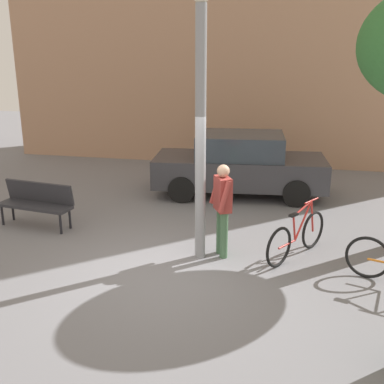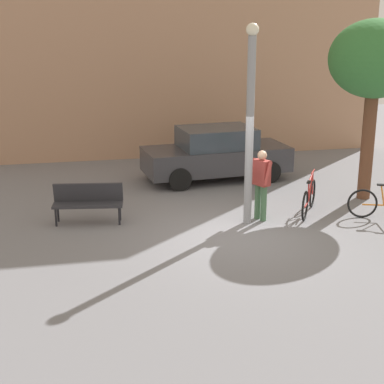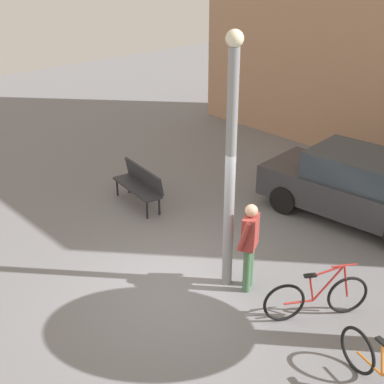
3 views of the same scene
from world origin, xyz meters
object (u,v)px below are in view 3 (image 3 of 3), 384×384
person_by_lamppost (250,241)px  parked_car_charcoal (358,187)px  bicycle_red (317,297)px  lamppost (231,160)px  park_bench (140,183)px

person_by_lamppost → parked_car_charcoal: 3.73m
person_by_lamppost → bicycle_red: size_ratio=1.07×
lamppost → person_by_lamppost: (0.36, 0.16, -1.45)m
person_by_lamppost → parked_car_charcoal: bearing=92.1°
park_bench → parked_car_charcoal: parked_car_charcoal is taller
lamppost → park_bench: size_ratio=2.72×
person_by_lamppost → park_bench: 4.04m
park_bench → bicycle_red: bicycle_red is taller
lamppost → person_by_lamppost: bearing=23.1°
person_by_lamppost → parked_car_charcoal: (-0.13, 3.73, -0.19)m
park_bench → parked_car_charcoal: 4.91m
lamppost → park_bench: bearing=167.2°
park_bench → bicycle_red: 5.29m
parked_car_charcoal → park_bench: bearing=-141.3°
person_by_lamppost → park_bench: bearing=170.5°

